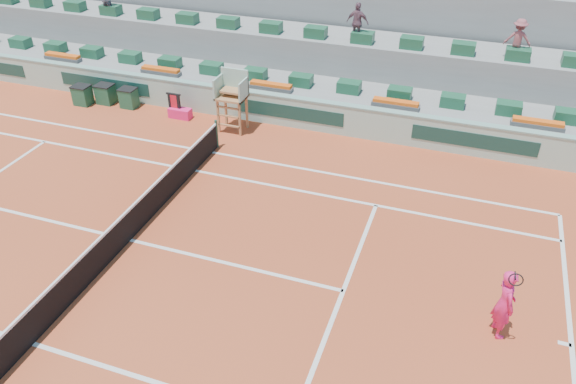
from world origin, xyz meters
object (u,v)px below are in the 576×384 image
at_px(player_bag, 180,113).
at_px(umpire_chair, 232,93).
at_px(tennis_player, 505,303).
at_px(drink_cooler_a, 129,98).

relative_size(player_bag, umpire_chair, 0.39).
bearing_deg(tennis_player, drink_cooler_a, 152.24).
relative_size(player_bag, tennis_player, 0.41).
bearing_deg(player_bag, drink_cooler_a, 175.26).
xyz_separation_m(umpire_chair, tennis_player, (10.21, -7.64, -0.59)).
relative_size(umpire_chair, tennis_player, 1.05).
xyz_separation_m(umpire_chair, drink_cooler_a, (-5.03, 0.39, -1.12)).
relative_size(drink_cooler_a, tennis_player, 0.37).
distance_m(player_bag, umpire_chair, 2.84).
bearing_deg(umpire_chair, drink_cooler_a, 175.61).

